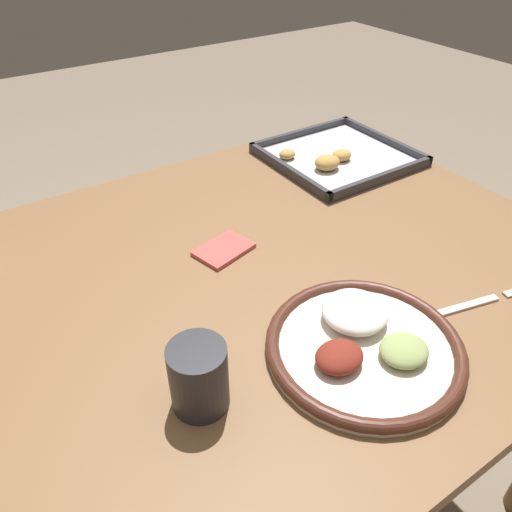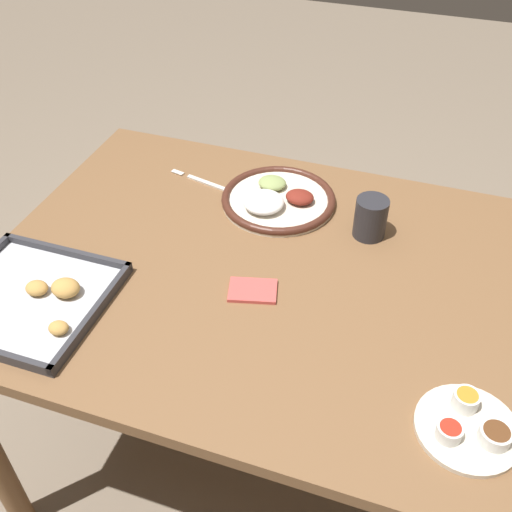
# 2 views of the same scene
# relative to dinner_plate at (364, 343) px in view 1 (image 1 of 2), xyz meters

# --- Properties ---
(ground_plane) EXTENTS (8.00, 8.00, 0.00)m
(ground_plane) POSITION_rel_dinner_plate_xyz_m (-0.04, 0.24, -0.75)
(ground_plane) COLOR #7A6B59
(dining_table) EXTENTS (1.19, 0.90, 0.74)m
(dining_table) POSITION_rel_dinner_plate_xyz_m (-0.04, 0.24, -0.12)
(dining_table) COLOR brown
(dining_table) RESTS_ON ground_plane
(dinner_plate) EXTENTS (0.28, 0.28, 0.05)m
(dinner_plate) POSITION_rel_dinner_plate_xyz_m (0.00, 0.00, 0.00)
(dinner_plate) COLOR beige
(dinner_plate) RESTS_ON dining_table
(fork) EXTENTS (0.22, 0.06, 0.00)m
(fork) POSITION_rel_dinner_plate_xyz_m (0.19, -0.02, -0.01)
(fork) COLOR silver
(fork) RESTS_ON dining_table
(baking_tray) EXTENTS (0.32, 0.31, 0.04)m
(baking_tray) POSITION_rel_dinner_plate_xyz_m (0.37, 0.49, -0.00)
(baking_tray) COLOR #333338
(baking_tray) RESTS_ON dining_table
(drinking_cup) EXTENTS (0.07, 0.07, 0.10)m
(drinking_cup) POSITION_rel_dinner_plate_xyz_m (-0.24, 0.05, 0.04)
(drinking_cup) COLOR #28282D
(drinking_cup) RESTS_ON dining_table
(napkin) EXTENTS (0.11, 0.09, 0.01)m
(napkin) POSITION_rel_dinner_plate_xyz_m (-0.05, 0.32, -0.01)
(napkin) COLOR #CC4C47
(napkin) RESTS_ON dining_table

